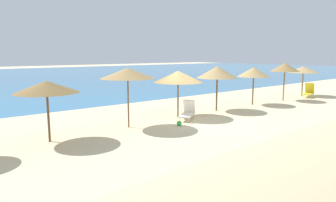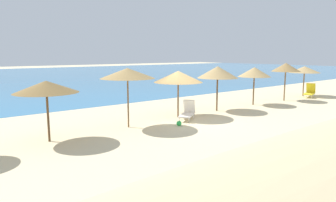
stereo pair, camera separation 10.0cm
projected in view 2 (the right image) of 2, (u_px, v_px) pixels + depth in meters
ground_plane at (189, 121)px, 15.55m from camera, size 160.00×160.00×0.00m
sea_water at (15, 78)px, 43.90m from camera, size 160.00×60.22×0.01m
beach_umbrella_2 at (46, 87)px, 11.58m from camera, size 2.43×2.43×2.38m
beach_umbrella_3 at (127, 73)px, 13.82m from camera, size 2.50×2.50×2.76m
beach_umbrella_4 at (178, 77)px, 16.19m from camera, size 2.62×2.62×2.50m
beach_umbrella_5 at (218, 72)px, 17.99m from camera, size 2.41×2.41×2.67m
beach_umbrella_6 at (254, 72)px, 20.14m from camera, size 2.16×2.16×2.52m
beach_umbrella_7 at (286, 67)px, 21.94m from camera, size 2.06×2.06×2.75m
beach_umbrella_8 at (305, 70)px, 24.44m from camera, size 2.39×2.39×2.40m
lounge_chair_0 at (188, 112)px, 15.75m from camera, size 1.43×1.23×1.01m
lounge_chair_1 at (310, 92)px, 24.01m from camera, size 1.53×1.02×1.09m
beach_ball at (179, 123)px, 14.46m from camera, size 0.25×0.25×0.25m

